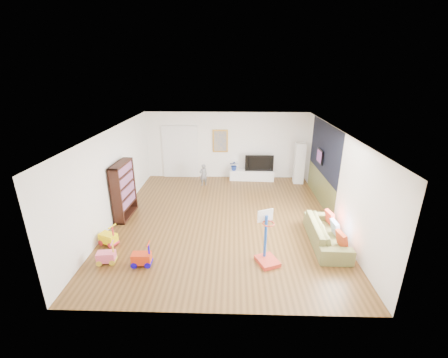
{
  "coord_description": "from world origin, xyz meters",
  "views": [
    {
      "loc": [
        0.26,
        -8.12,
        4.34
      ],
      "look_at": [
        0.0,
        0.4,
        1.15
      ],
      "focal_mm": 24.0,
      "sensor_mm": 36.0,
      "label": 1
    }
  ],
  "objects_px": {
    "bookshelf": "(124,190)",
    "basketball_hoop": "(269,239)",
    "sofa": "(327,233)",
    "media_console": "(252,175)"
  },
  "relations": [
    {
      "from": "sofa",
      "to": "basketball_hoop",
      "type": "relative_size",
      "value": 1.55
    },
    {
      "from": "sofa",
      "to": "media_console",
      "type": "bearing_deg",
      "value": 20.99
    },
    {
      "from": "media_console",
      "to": "basketball_hoop",
      "type": "bearing_deg",
      "value": -86.84
    },
    {
      "from": "basketball_hoop",
      "to": "bookshelf",
      "type": "bearing_deg",
      "value": 127.72
    },
    {
      "from": "media_console",
      "to": "bookshelf",
      "type": "height_order",
      "value": "bookshelf"
    },
    {
      "from": "bookshelf",
      "to": "basketball_hoop",
      "type": "height_order",
      "value": "bookshelf"
    },
    {
      "from": "sofa",
      "to": "basketball_hoop",
      "type": "height_order",
      "value": "basketball_hoop"
    },
    {
      "from": "bookshelf",
      "to": "basketball_hoop",
      "type": "relative_size",
      "value": 1.32
    },
    {
      "from": "bookshelf",
      "to": "sofa",
      "type": "relative_size",
      "value": 0.85
    },
    {
      "from": "bookshelf",
      "to": "sofa",
      "type": "xyz_separation_m",
      "value": [
        5.74,
        -1.39,
        -0.57
      ]
    }
  ]
}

